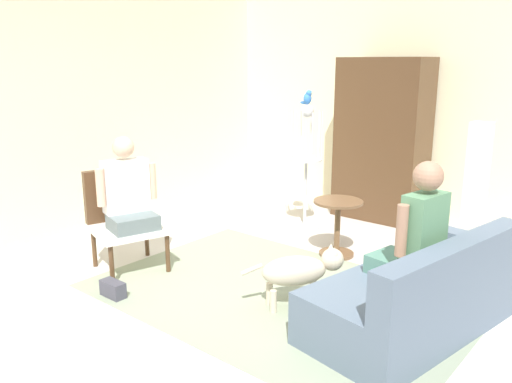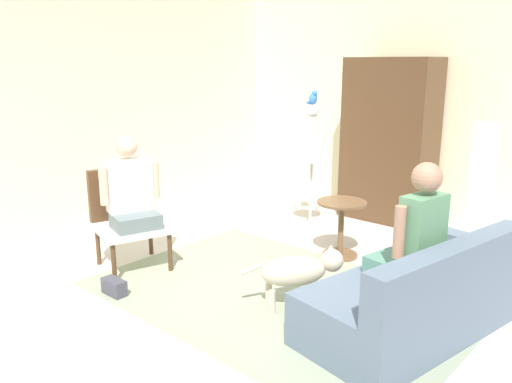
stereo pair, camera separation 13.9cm
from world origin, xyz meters
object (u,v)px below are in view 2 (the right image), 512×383
at_px(person_on_armchair, 131,191).
at_px(parrot, 313,98).
at_px(person_on_couch, 415,235).
at_px(dog, 299,271).
at_px(column_lamp, 479,201).
at_px(armoire_cabinet, 389,141).
at_px(handbag, 114,287).
at_px(armchair, 127,211).
at_px(bird_cage_stand, 311,171).
at_px(couch, 418,297).
at_px(round_end_table, 341,224).

bearing_deg(person_on_armchair, parrot, 75.82).
distance_m(person_on_couch, dog, 0.99).
xyz_separation_m(column_lamp, armoire_cabinet, (-1.48, 1.04, 0.30)).
bearing_deg(handbag, armoire_cabinet, 79.77).
xyz_separation_m(armchair, handbag, (0.51, -0.52, -0.47)).
height_order(armchair, bird_cage_stand, bird_cage_stand).
bearing_deg(couch, armchair, -167.61).
bearing_deg(armchair, person_on_armchair, -16.83).
height_order(person_on_armchair, handbag, person_on_armchair).
height_order(bird_cage_stand, armoire_cabinet, armoire_cabinet).
xyz_separation_m(parrot, handbag, (-0.18, -2.62, -1.49)).
bearing_deg(person_on_couch, couch, 24.55).
distance_m(round_end_table, parrot, 1.54).
relative_size(round_end_table, handbag, 2.45).
bearing_deg(armoire_cabinet, round_end_table, -78.73).
height_order(couch, person_on_couch, person_on_couch).
bearing_deg(round_end_table, handbag, -114.65).
distance_m(person_on_armchair, column_lamp, 3.26).
distance_m(armchair, dog, 1.89).
relative_size(dog, handbag, 2.88).
height_order(dog, bird_cage_stand, bird_cage_stand).
bearing_deg(armoire_cabinet, armchair, -110.67).
bearing_deg(parrot, bird_cage_stand, -0.00).
distance_m(couch, person_on_couch, 0.48).
xyz_separation_m(dog, column_lamp, (0.81, 1.69, 0.39)).
xyz_separation_m(armchair, dog, (1.84, 0.36, -0.22)).
relative_size(dog, column_lamp, 0.48).
bearing_deg(person_on_couch, column_lamp, 92.01).
xyz_separation_m(couch, bird_cage_stand, (-2.05, 1.50, 0.43)).
bearing_deg(armchair, armoire_cabinet, 69.33).
distance_m(couch, person_on_armchair, 2.72).
height_order(person_on_armchair, dog, person_on_armchair).
relative_size(couch, handbag, 7.60).
height_order(person_on_couch, round_end_table, person_on_couch).
height_order(couch, column_lamp, column_lamp).
bearing_deg(couch, bird_cage_stand, 143.85).
relative_size(person_on_couch, armoire_cabinet, 0.44).
xyz_separation_m(column_lamp, handbag, (-2.13, -2.57, -0.64)).
distance_m(armchair, parrot, 2.44).
height_order(bird_cage_stand, parrot, parrot).
bearing_deg(handbag, person_on_couch, 26.76).
bearing_deg(dog, round_end_table, 107.24).
bearing_deg(handbag, parrot, 86.04).
bearing_deg(parrot, armoire_cabinet, 64.53).
height_order(person_on_couch, person_on_armchair, same).
bearing_deg(armchair, bird_cage_stand, 71.68).
height_order(person_on_armchair, bird_cage_stand, bird_cage_stand).
bearing_deg(person_on_armchair, bird_cage_stand, 75.81).
relative_size(person_on_armchair, round_end_table, 1.45).
relative_size(couch, armoire_cabinet, 0.91).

